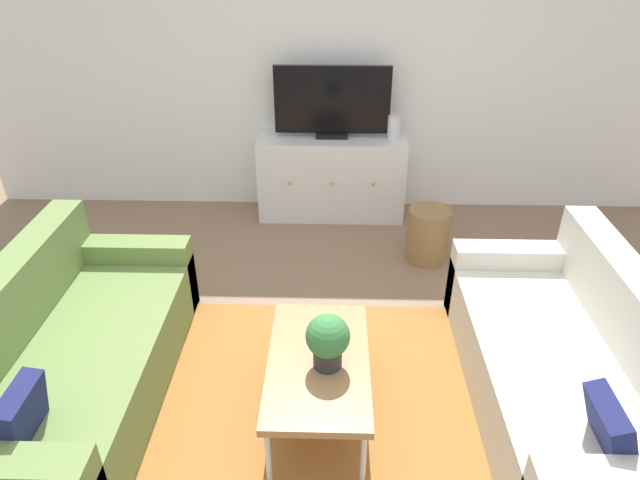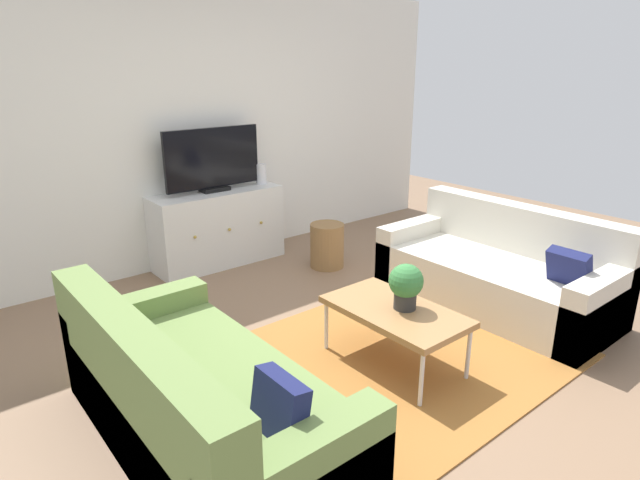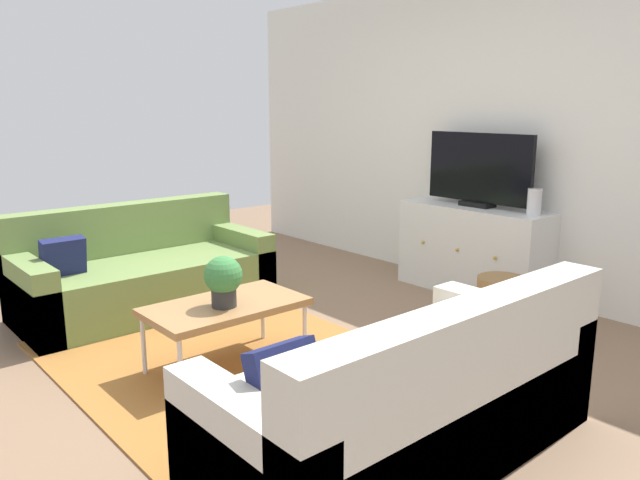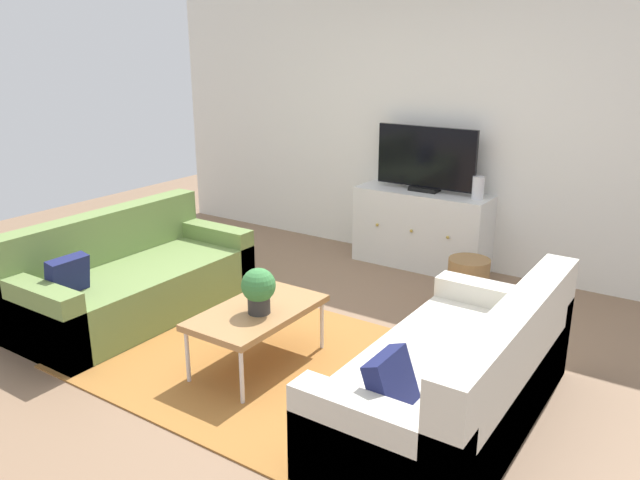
% 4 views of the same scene
% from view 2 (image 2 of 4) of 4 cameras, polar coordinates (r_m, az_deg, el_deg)
% --- Properties ---
extents(ground_plane, '(10.00, 10.00, 0.00)m').
position_cam_2_polar(ground_plane, '(3.93, 5.38, -11.84)').
color(ground_plane, '#84664C').
extents(wall_back, '(6.40, 0.12, 2.70)m').
position_cam_2_polar(wall_back, '(5.53, -13.43, 11.49)').
color(wall_back, silver).
rests_on(wall_back, ground_plane).
extents(area_rug, '(2.50, 1.90, 0.01)m').
position_cam_2_polar(area_rug, '(3.84, 6.99, -12.60)').
color(area_rug, '#9E662D').
rests_on(area_rug, ground_plane).
extents(couch_left_side, '(0.90, 1.92, 0.82)m').
position_cam_2_polar(couch_left_side, '(3.01, -13.73, -16.71)').
color(couch_left_side, olive).
rests_on(couch_left_side, ground_plane).
extents(couch_right_side, '(0.90, 1.92, 0.82)m').
position_cam_2_polar(couch_right_side, '(4.80, 18.75, -3.38)').
color(couch_right_side, beige).
rests_on(couch_right_side, ground_plane).
extents(coffee_table, '(0.54, 0.96, 0.42)m').
position_cam_2_polar(coffee_table, '(3.63, 8.03, -7.70)').
color(coffee_table, '#A37547').
rests_on(coffee_table, ground_plane).
extents(potted_plant, '(0.23, 0.23, 0.31)m').
position_cam_2_polar(potted_plant, '(3.56, 9.16, -4.70)').
color(potted_plant, '#2D2D2D').
rests_on(potted_plant, coffee_table).
extents(tv_console, '(1.32, 0.47, 0.76)m').
position_cam_2_polar(tv_console, '(5.51, -10.83, 1.29)').
color(tv_console, silver).
rests_on(tv_console, ground_plane).
extents(flat_screen_tv, '(1.00, 0.16, 0.62)m').
position_cam_2_polar(flat_screen_tv, '(5.37, -11.38, 8.39)').
color(flat_screen_tv, black).
rests_on(flat_screen_tv, tv_console).
extents(glass_vase, '(0.11, 0.11, 0.21)m').
position_cam_2_polar(glass_vase, '(5.66, -6.31, 7.04)').
color(glass_vase, silver).
rests_on(glass_vase, tv_console).
extents(wicker_basket, '(0.34, 0.34, 0.45)m').
position_cam_2_polar(wicker_basket, '(5.37, 0.76, -0.58)').
color(wicker_basket, olive).
rests_on(wicker_basket, ground_plane).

